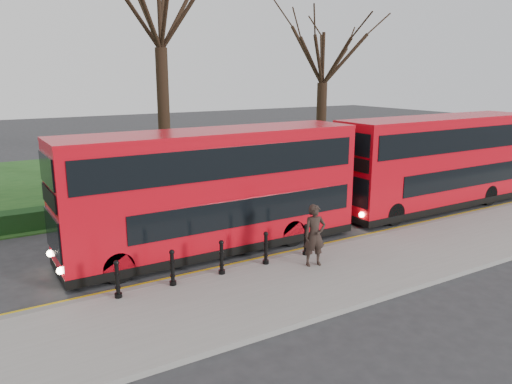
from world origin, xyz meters
TOP-DOWN VIEW (x-y plane):
  - ground at (0.00, 0.00)m, footprint 120.00×120.00m
  - pavement at (0.00, -3.00)m, footprint 60.00×4.00m
  - kerb at (0.00, -1.00)m, footprint 60.00×0.25m
  - grass_verge at (0.00, 15.00)m, footprint 60.00×18.00m
  - hedge at (0.00, 6.80)m, footprint 60.00×0.90m
  - yellow_line_outer at (0.00, -0.70)m, footprint 60.00×0.10m
  - yellow_line_inner at (0.00, -0.50)m, footprint 60.00×0.10m
  - tree_right at (12.00, 10.00)m, footprint 6.34×6.34m
  - bollard_row at (-0.72, -1.35)m, footprint 6.38×0.15m
  - bus_lead at (0.23, 0.99)m, footprint 10.44×2.40m
  - bus_rear at (11.37, 0.85)m, footprint 10.36×2.38m
  - pedestrian at (2.07, -2.22)m, footprint 0.80×0.63m

SIDE VIEW (x-z plane):
  - ground at x=0.00m, z-range 0.00..0.00m
  - yellow_line_outer at x=0.00m, z-range 0.00..0.01m
  - yellow_line_inner at x=0.00m, z-range 0.00..0.01m
  - grass_verge at x=0.00m, z-range 0.00..0.06m
  - pavement at x=0.00m, z-range 0.00..0.15m
  - kerb at x=0.00m, z-range -0.01..0.15m
  - hedge at x=0.00m, z-range 0.00..0.80m
  - bollard_row at x=-0.72m, z-range 0.15..1.15m
  - pedestrian at x=2.07m, z-range 0.15..2.09m
  - bus_rear at x=11.37m, z-range 0.02..4.14m
  - bus_lead at x=0.23m, z-range 0.02..4.17m
  - tree_right at x=12.00m, z-range 2.24..12.14m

